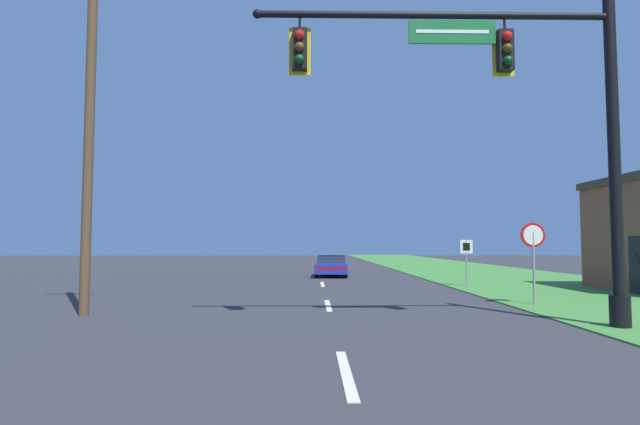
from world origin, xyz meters
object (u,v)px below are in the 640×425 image
Objects in this scene: signal_mast at (528,115)px; utility_pole_near at (90,112)px; route_sign_post at (466,252)px; stop_sign at (533,245)px; car_ahead at (331,266)px.

signal_mast is 0.80× the size of utility_pole_near.
signal_mast is at bearing -100.01° from route_sign_post.
utility_pole_near is at bearing 168.17° from signal_mast.
signal_mast is 5.46m from stop_sign.
stop_sign reaches higher than route_sign_post.
route_sign_post is at bearing -52.41° from car_ahead.
route_sign_post is (0.01, 6.70, -0.34)m from stop_sign.
car_ahead is 2.17× the size of route_sign_post.
route_sign_post is (5.69, -7.39, 0.92)m from car_ahead.
car_ahead is 15.25m from stop_sign.
route_sign_post is at bearing 79.99° from signal_mast.
route_sign_post is at bearing 89.91° from stop_sign.
signal_mast is 19.11m from car_ahead.
stop_sign is 1.23× the size of route_sign_post.
signal_mast is at bearing -11.83° from utility_pole_near.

